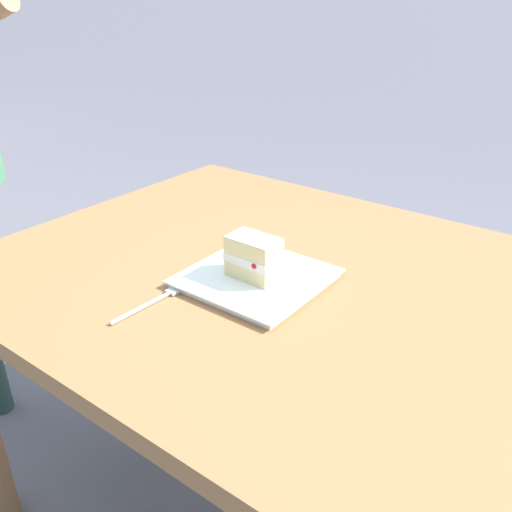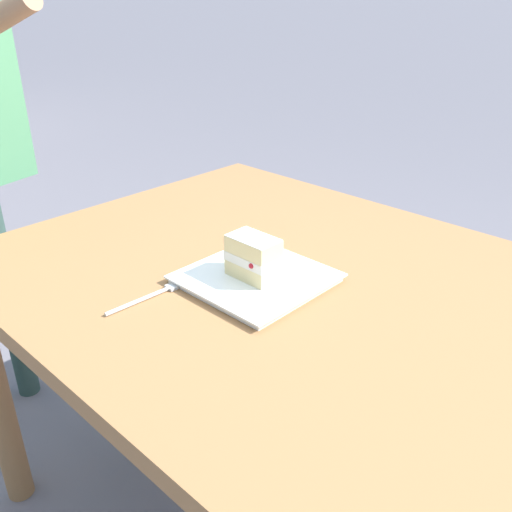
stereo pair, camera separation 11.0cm
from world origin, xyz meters
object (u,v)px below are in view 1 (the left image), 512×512
(patio_table, at_px, (291,316))
(dessert_fork, at_px, (152,302))
(cake_slice, at_px, (254,257))
(dessert_plate, at_px, (256,278))

(patio_table, distance_m, dessert_fork, 0.31)
(patio_table, height_order, cake_slice, cake_slice)
(dessert_plate, xyz_separation_m, dessert_fork, (-0.11, -0.19, -0.00))
(dessert_plate, relative_size, dessert_fork, 1.56)
(patio_table, relative_size, cake_slice, 12.72)
(cake_slice, bearing_deg, dessert_plate, 86.73)
(patio_table, distance_m, cake_slice, 0.18)
(cake_slice, bearing_deg, dessert_fork, -119.99)
(dessert_plate, xyz_separation_m, cake_slice, (-0.00, -0.01, 0.05))
(dessert_plate, height_order, dessert_fork, dessert_plate)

